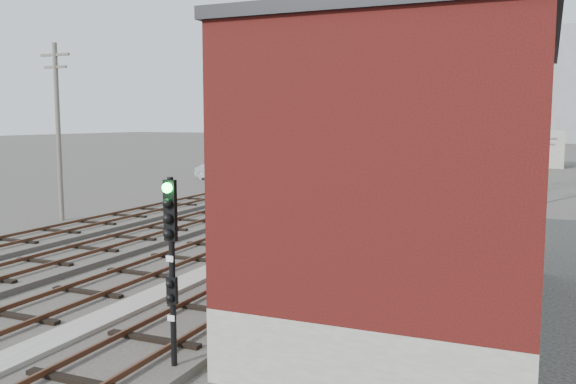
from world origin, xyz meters
The scene contains 23 objects.
ground centered at (0.00, 60.00, 0.00)m, with size 320.00×320.00×0.00m, color #282621.
track_right centered at (2.50, 39.00, 0.11)m, with size 3.20×90.00×0.39m.
track_mid_right centered at (-1.50, 39.00, 0.11)m, with size 3.20×90.00×0.39m.
track_mid_left centered at (-5.50, 39.00, 0.11)m, with size 3.20×90.00×0.39m.
track_left centered at (-9.50, 39.00, 0.11)m, with size 3.20×90.00×0.39m.
platform_curb centered at (0.50, 14.00, 0.13)m, with size 0.90×28.00×0.26m, color gray.
brick_building centered at (7.50, 12.00, 3.63)m, with size 6.54×12.20×7.22m.
lattice_tower centered at (5.50, 35.00, 7.50)m, with size 1.60×1.60×15.00m.
utility_pole_left_a centered at (-12.50, 20.00, 4.80)m, with size 1.80×0.24×9.00m.
utility_pole_left_b centered at (-12.50, 45.00, 4.80)m, with size 1.80×0.24×9.00m.
utility_pole_left_c centered at (-12.50, 70.00, 4.80)m, with size 1.80×0.24×9.00m.
utility_pole_right_a centered at (6.50, 28.00, 4.80)m, with size 1.80×0.24×9.00m.
utility_pole_right_b centered at (6.50, 58.00, 4.80)m, with size 1.80×0.24×9.00m.
apartment_left centered at (-18.00, 135.00, 15.00)m, with size 22.00×14.00×30.00m, color gray.
apartment_right centered at (8.00, 150.00, 13.00)m, with size 16.00×12.00×26.00m, color gray.
shed_left centered at (-16.00, 60.00, 1.60)m, with size 8.00×5.00×3.20m, color gray.
shed_right centered at (9.00, 70.00, 2.00)m, with size 6.00×6.00×4.00m, color gray.
signal_mast centered at (3.70, 6.01, 2.37)m, with size 0.40×0.41×4.04m.
switch_stand centered at (-3.18, 27.11, 0.57)m, with size 0.33×0.33×1.21m.
site_trailer centered at (-7.76, 50.30, 1.28)m, with size 6.52×4.29×2.53m.
car_red centered at (-13.25, 40.81, 0.67)m, with size 1.59×3.96×1.35m, color maroon.
car_silver centered at (-15.90, 41.70, 0.70)m, with size 1.47×4.22×1.39m, color #95979B.
car_grey centered at (-11.45, 45.27, 0.66)m, with size 1.85×4.55×1.32m, color gray.
Camera 1 is at (10.50, -3.94, 5.14)m, focal length 38.00 mm.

